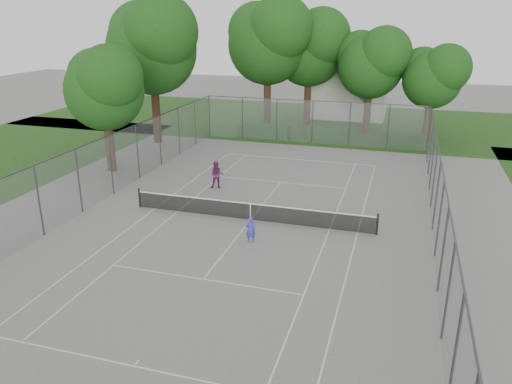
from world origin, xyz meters
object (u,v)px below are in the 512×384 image
(tennis_net, at_px, (250,211))
(girl_player, at_px, (251,229))
(woman_player, at_px, (217,175))
(house, at_px, (350,81))

(tennis_net, relative_size, girl_player, 10.31)
(girl_player, height_order, woman_player, woman_player)
(tennis_net, bearing_deg, woman_player, 129.43)
(girl_player, bearing_deg, tennis_net, -94.57)
(tennis_net, distance_m, girl_player, 2.61)
(girl_player, bearing_deg, woman_player, -79.69)
(house, bearing_deg, woman_player, -101.09)
(tennis_net, distance_m, house, 29.64)
(tennis_net, xyz_separation_m, woman_player, (-3.44, 4.18, 0.34))
(woman_player, bearing_deg, tennis_net, -65.71)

